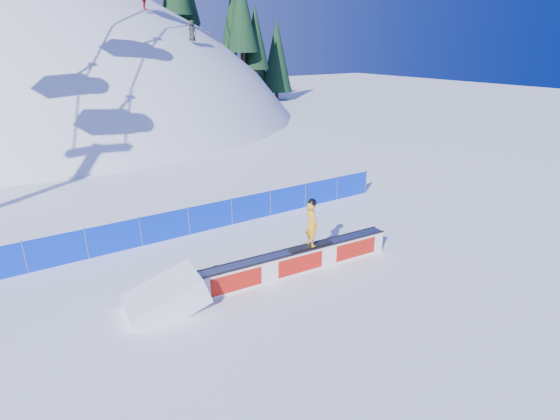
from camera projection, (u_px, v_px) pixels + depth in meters
ground at (214, 288)px, 14.31m from camera, size 160.00×160.00×0.00m
snow_hill at (75, 265)px, 53.56m from camera, size 64.00×64.00×64.00m
treeline at (228, 20)px, 53.77m from camera, size 18.31×13.01×21.24m
safety_fence at (166, 226)px, 17.61m from camera, size 22.05×0.05×1.30m
rail_box at (297, 261)px, 15.18m from camera, size 7.40×1.01×0.89m
snow_ramp at (167, 309)px, 13.22m from camera, size 2.54×1.69×1.52m
snowboarder at (311, 223)px, 14.97m from camera, size 1.69×0.61×1.75m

